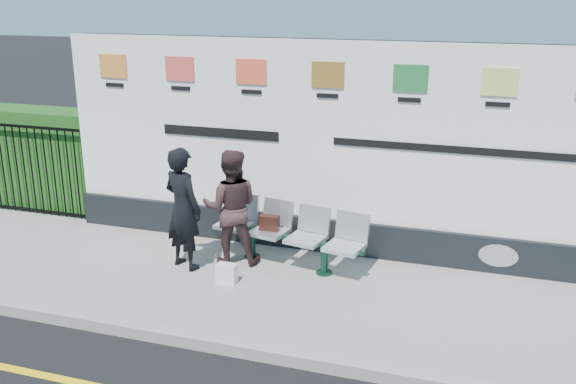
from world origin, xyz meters
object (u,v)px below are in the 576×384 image
object	(u,v)px
woman_right	(231,207)
bench	(287,249)
billboard	(328,163)
woman_left	(183,208)

from	to	relation	value
woman_right	bench	bearing A→B (deg)	171.75
billboard	woman_left	world-z (taller)	billboard
bench	billboard	bearing A→B (deg)	74.53
woman_right	billboard	bearing A→B (deg)	-160.67
billboard	bench	bearing A→B (deg)	-116.55
billboard	woman_right	world-z (taller)	billboard
woman_left	bench	bearing A→B (deg)	-138.73
billboard	woman_right	bearing A→B (deg)	-142.67
bench	woman_left	bearing A→B (deg)	-149.45
bench	woman_left	size ratio (longest dim) A/B	1.28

